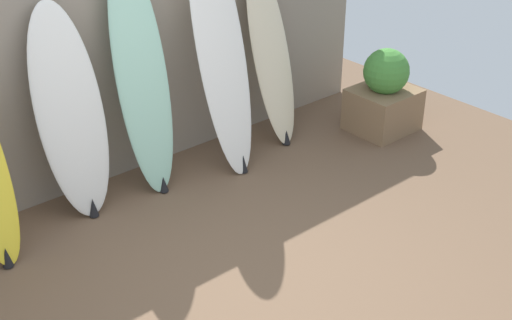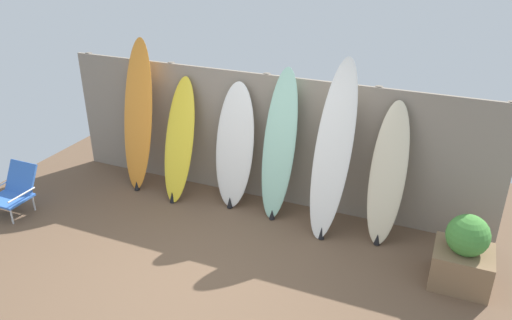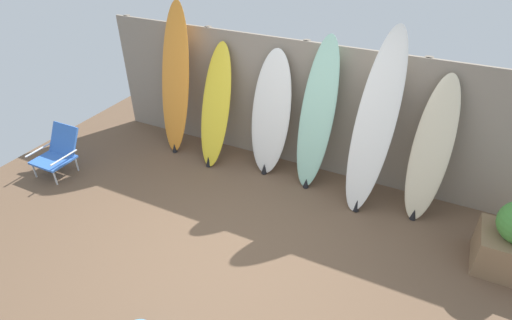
{
  "view_description": "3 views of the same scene",
  "coord_description": "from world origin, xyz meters",
  "views": [
    {
      "loc": [
        -2.46,
        -2.99,
        3.17
      ],
      "look_at": [
        0.44,
        0.4,
        0.71
      ],
      "focal_mm": 50.0,
      "sensor_mm": 36.0,
      "label": 1
    },
    {
      "loc": [
        2.35,
        -3.79,
        3.54
      ],
      "look_at": [
        0.3,
        0.98,
        1.08
      ],
      "focal_mm": 35.0,
      "sensor_mm": 36.0,
      "label": 2
    },
    {
      "loc": [
        1.61,
        -2.69,
        3.26
      ],
      "look_at": [
        0.04,
        0.51,
        0.93
      ],
      "focal_mm": 28.0,
      "sensor_mm": 36.0,
      "label": 3
    }
  ],
  "objects": [
    {
      "name": "ground",
      "position": [
        0.0,
        0.0,
        0.0
      ],
      "size": [
        7.68,
        7.68,
        0.0
      ],
      "primitive_type": "plane",
      "color": "brown"
    },
    {
      "name": "fence_back",
      "position": [
        -0.0,
        2.01,
        0.9
      ],
      "size": [
        6.08,
        0.11,
        1.8
      ],
      "color": "gray",
      "rests_on": "ground"
    },
    {
      "name": "surfboard_white_2",
      "position": [
        -0.32,
        1.7,
        0.85
      ],
      "size": [
        0.56,
        0.46,
        1.71
      ],
      "color": "white",
      "rests_on": "ground"
    },
    {
      "name": "surfboard_seafoam_3",
      "position": [
        0.32,
        1.68,
        0.97
      ],
      "size": [
        0.51,
        0.56,
        1.97
      ],
      "color": "#9ED6BC",
      "rests_on": "ground"
    },
    {
      "name": "surfboard_white_4",
      "position": [
        1.05,
        1.57,
        1.07
      ],
      "size": [
        0.54,
        0.74,
        2.17
      ],
      "color": "white",
      "rests_on": "ground"
    },
    {
      "name": "surfboard_cream_5",
      "position": [
        1.71,
        1.67,
        0.84
      ],
      "size": [
        0.42,
        0.55,
        1.71
      ],
      "color": "beige",
      "rests_on": "ground"
    },
    {
      "name": "planter_box",
      "position": [
        2.66,
        1.07,
        0.37
      ],
      "size": [
        0.61,
        0.55,
        0.84
      ],
      "color": "#846647",
      "rests_on": "ground"
    }
  ]
}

